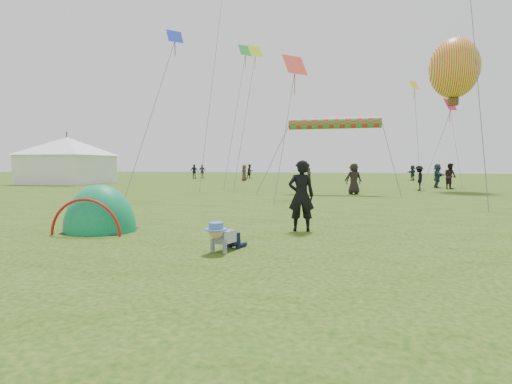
% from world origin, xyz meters
% --- Properties ---
extents(ground, '(140.00, 140.00, 0.00)m').
position_xyz_m(ground, '(0.00, 0.00, 0.00)').
color(ground, '#113A09').
extents(crawling_toddler, '(0.76, 0.93, 0.62)m').
position_xyz_m(crawling_toddler, '(0.55, 0.38, 0.31)').
color(crawling_toddler, black).
rests_on(crawling_toddler, ground).
extents(popup_tent, '(2.03, 1.75, 2.40)m').
position_xyz_m(popup_tent, '(-3.29, 1.79, 0.00)').
color(popup_tent, '#077332').
rests_on(popup_tent, ground).
extents(standing_adult, '(0.74, 0.58, 1.81)m').
position_xyz_m(standing_adult, '(1.68, 3.15, 0.91)').
color(standing_adult, black).
rests_on(standing_adult, ground).
extents(event_marquee, '(6.54, 6.54, 4.29)m').
position_xyz_m(event_marquee, '(-21.44, 22.07, 2.14)').
color(event_marquee, white).
rests_on(event_marquee, ground).
extents(crowd_person_1, '(0.87, 1.00, 1.74)m').
position_xyz_m(crowd_person_1, '(-2.35, 34.07, 0.87)').
color(crowd_person_1, '#41312B').
rests_on(crowd_person_1, ground).
extents(crowd_person_2, '(0.94, 1.00, 1.65)m').
position_xyz_m(crowd_person_2, '(-15.69, 35.67, 0.83)').
color(crowd_person_2, '#1B222E').
rests_on(crowd_person_2, ground).
extents(crowd_person_3, '(1.14, 0.72, 1.68)m').
position_xyz_m(crowd_person_3, '(2.56, 19.84, 0.84)').
color(crowd_person_3, black).
rests_on(crowd_person_3, ground).
extents(crowd_person_4, '(1.00, 0.83, 1.75)m').
position_xyz_m(crowd_person_4, '(2.69, 16.24, 0.88)').
color(crowd_person_4, black).
rests_on(crowd_person_4, ground).
extents(crowd_person_5, '(0.73, 1.65, 1.72)m').
position_xyz_m(crowd_person_5, '(8.30, 23.87, 0.86)').
color(crowd_person_5, '#2A3E4A').
rests_on(crowd_person_5, ground).
extents(crowd_person_7, '(0.97, 1.06, 1.75)m').
position_xyz_m(crowd_person_7, '(8.90, 22.71, 0.88)').
color(crowd_person_7, black).
rests_on(crowd_person_7, ground).
extents(crowd_person_8, '(0.97, 0.43, 1.62)m').
position_xyz_m(crowd_person_8, '(-15.19, 36.91, 0.81)').
color(crowd_person_8, '#242A38').
rests_on(crowd_person_8, ground).
extents(crowd_person_9, '(0.72, 1.10, 1.60)m').
position_xyz_m(crowd_person_9, '(6.65, 20.50, 0.80)').
color(crowd_person_9, black).
rests_on(crowd_person_9, ground).
extents(crowd_person_10, '(0.53, 0.80, 1.62)m').
position_xyz_m(crowd_person_10, '(-8.40, 31.58, 0.81)').
color(crowd_person_10, '#443330').
rests_on(crowd_person_10, ground).
extents(crowd_person_11, '(1.21, 1.47, 1.58)m').
position_xyz_m(crowd_person_11, '(8.05, 36.68, 0.79)').
color(crowd_person_11, '#262F3B').
rests_on(crowd_person_11, ground).
extents(crowd_person_12, '(0.55, 0.69, 1.64)m').
position_xyz_m(crowd_person_12, '(-21.66, 21.60, 0.82)').
color(crowd_person_12, black).
rests_on(crowd_person_12, ground).
extents(crowd_person_13, '(0.98, 1.02, 1.66)m').
position_xyz_m(crowd_person_13, '(-9.54, 37.65, 0.83)').
color(crowd_person_13, black).
rests_on(crowd_person_13, ground).
extents(balloon_kite, '(3.07, 3.07, 4.30)m').
position_xyz_m(balloon_kite, '(8.73, 21.67, 7.64)').
color(balloon_kite, '#D4F432').
extents(rainbow_tube_kite, '(5.21, 0.64, 0.64)m').
position_xyz_m(rainbow_tube_kite, '(1.53, 16.51, 4.04)').
color(rainbow_tube_kite, red).
extents(diamond_kite_0, '(1.32, 1.32, 1.08)m').
position_xyz_m(diamond_kite_0, '(-0.38, 14.16, 6.89)').
color(diamond_kite_0, '#F04130').
extents(diamond_kite_2, '(1.02, 1.02, 0.83)m').
position_xyz_m(diamond_kite_2, '(-4.21, 20.39, 9.53)').
color(diamond_kite_2, '#C0E615').
extents(diamond_kite_3, '(1.08, 1.08, 0.88)m').
position_xyz_m(diamond_kite_3, '(-5.51, 22.32, 10.19)').
color(diamond_kite_3, green).
extents(diamond_kite_4, '(0.85, 0.85, 0.69)m').
position_xyz_m(diamond_kite_4, '(-6.38, 12.43, 8.32)').
color(diamond_kite_4, '#0B22B6').
extents(diamond_kite_6, '(1.17, 1.17, 0.95)m').
position_xyz_m(diamond_kite_6, '(9.71, 27.80, 6.39)').
color(diamond_kite_6, red).
extents(diamond_kite_7, '(0.84, 0.84, 0.68)m').
position_xyz_m(diamond_kite_7, '(6.73, 25.11, 7.54)').
color(diamond_kite_7, yellow).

